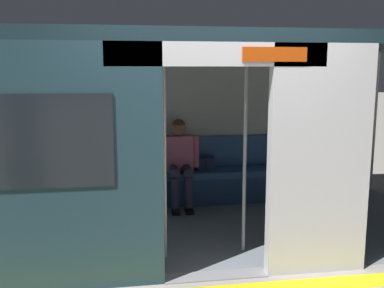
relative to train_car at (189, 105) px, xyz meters
The scene contains 8 objects.
ground_plane 1.90m from the train_car, 92.75° to the left, with size 60.00×60.00×0.00m, color gray.
train_car is the anchor object (origin of this frame).
bench_seat 1.52m from the train_car, 93.19° to the right, with size 3.27×0.44×0.46m.
person_seated 1.26m from the train_car, 90.91° to the right, with size 0.55×0.68×1.19m.
handbag 1.49m from the train_car, 109.38° to the right, with size 0.26×0.15×0.17m.
book 1.52m from the train_car, 72.41° to the right, with size 0.15×0.22×0.03m, color #26598C.
grab_pole_door 0.91m from the train_car, 64.06° to the left, with size 0.04×0.04×2.06m, color silver.
grab_pole_far 0.92m from the train_car, 125.21° to the left, with size 0.04×0.04×2.06m, color silver.
Camera 1 is at (0.80, 3.72, 1.86)m, focal length 41.78 mm.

